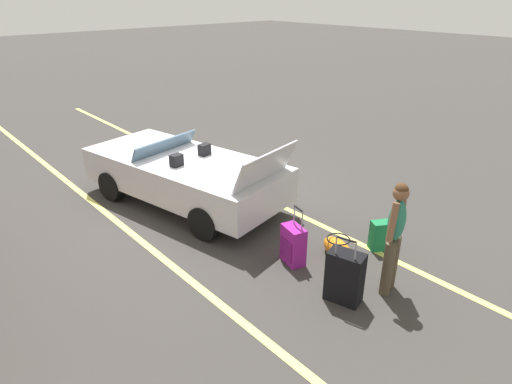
{
  "coord_description": "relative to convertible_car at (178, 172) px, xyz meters",
  "views": [
    {
      "loc": [
        -6.82,
        4.21,
        3.88
      ],
      "look_at": [
        -1.78,
        -0.28,
        0.75
      ],
      "focal_mm": 30.74,
      "sensor_mm": 36.0,
      "label": 1
    }
  ],
  "objects": [
    {
      "name": "lot_line_near",
      "position": [
        -0.19,
        -1.31,
        -0.59
      ],
      "size": [
        18.0,
        0.12,
        0.01
      ],
      "primitive_type": "cube",
      "color": "#EAE066",
      "rests_on": "ground_plane"
    },
    {
      "name": "ground_plane",
      "position": [
        -0.19,
        -0.04,
        -0.59
      ],
      "size": [
        80.0,
        80.0,
        0.0
      ],
      "primitive_type": "plane",
      "color": "#383533"
    },
    {
      "name": "duffel_bag",
      "position": [
        -3.46,
        -0.72,
        -0.43
      ],
      "size": [
        0.7,
        0.46,
        0.34
      ],
      "rotation": [
        0.0,
        0.0,
        2.88
      ],
      "color": "orange",
      "rests_on": "ground_plane"
    },
    {
      "name": "convertible_car",
      "position": [
        0.0,
        0.0,
        0.0
      ],
      "size": [
        4.41,
        2.52,
        1.52
      ],
      "rotation": [
        0.0,
        0.0,
        0.19
      ],
      "color": "silver",
      "rests_on": "ground_plane"
    },
    {
      "name": "traveler_person",
      "position": [
        -4.47,
        -0.58,
        0.34
      ],
      "size": [
        0.29,
        0.6,
        1.65
      ],
      "rotation": [
        0.0,
        0.0,
        0.26
      ],
      "color": "#4C3F2D",
      "rests_on": "ground_plane"
    },
    {
      "name": "suitcase_small_carryon",
      "position": [
        -3.77,
        -1.43,
        -0.34
      ],
      "size": [
        0.35,
        0.39,
        0.5
      ],
      "rotation": [
        0.0,
        0.0,
        5.75
      ],
      "color": "#19723F",
      "rests_on": "ground_plane"
    },
    {
      "name": "lot_line_mid",
      "position": [
        -0.19,
        1.39,
        -0.59
      ],
      "size": [
        18.0,
        0.12,
        0.01
      ],
      "primitive_type": "cube",
      "color": "#EAE066",
      "rests_on": "ground_plane"
    },
    {
      "name": "suitcase_large_black",
      "position": [
        -4.18,
        0.05,
        -0.22
      ],
      "size": [
        0.54,
        0.4,
        1.01
      ],
      "rotation": [
        0.0,
        0.0,
        4.98
      ],
      "color": "black",
      "rests_on": "ground_plane"
    },
    {
      "name": "suitcase_medium_bright",
      "position": [
        -3.09,
        -0.08,
        -0.28
      ],
      "size": [
        0.45,
        0.34,
        0.94
      ],
      "rotation": [
        0.0,
        0.0,
        1.32
      ],
      "color": "#991E8C",
      "rests_on": "ground_plane"
    }
  ]
}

